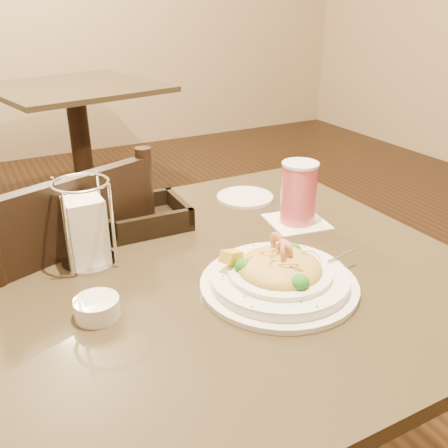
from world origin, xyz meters
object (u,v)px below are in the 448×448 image
main_table (228,359)px  pasta_bowl (279,275)px  drink_glass (299,194)px  background_table (79,125)px  dining_chair_near (64,324)px  bread_basket (144,218)px  butter_ramekin (97,308)px  side_plate (245,197)px  napkin_caddy (86,229)px

main_table → pasta_bowl: (0.04, -0.12, 0.26)m
main_table → drink_glass: bearing=23.1°
background_table → dining_chair_near: size_ratio=1.15×
bread_basket → butter_ramekin: 0.36m
bread_basket → side_plate: bread_basket is taller
main_table → side_plate: size_ratio=6.14×
dining_chair_near → main_table: bearing=110.9°
bread_basket → dining_chair_near: bearing=160.3°
side_plate → butter_ramekin: size_ratio=1.95×
background_table → side_plate: side_plate is taller
main_table → background_table: (0.22, 2.30, 0.00)m
side_plate → dining_chair_near: bearing=175.3°
pasta_bowl → side_plate: 0.43m
dining_chair_near → background_table: bearing=-124.9°
dining_chair_near → drink_glass: 0.65m
butter_ramekin → main_table: bearing=10.3°
butter_ramekin → bread_basket: bearing=57.7°
drink_glass → main_table: bearing=-156.9°
pasta_bowl → main_table: bearing=109.0°
dining_chair_near → side_plate: bearing=154.7°
napkin_caddy → butter_ramekin: 0.20m
pasta_bowl → side_plate: (0.16, 0.40, -0.02)m
background_table → dining_chair_near: (-0.50, -1.97, -0.02)m
napkin_caddy → background_table: bearing=78.1°
pasta_bowl → bread_basket: size_ratio=1.64×
dining_chair_near → butter_ramekin: 0.46m
drink_glass → background_table: bearing=90.5°
dining_chair_near → drink_glass: size_ratio=6.30×
drink_glass → bread_basket: 0.36m
bread_basket → napkin_caddy: 0.20m
background_table → pasta_bowl: 2.43m
main_table → bread_basket: 0.37m
dining_chair_near → butter_ramekin: dining_chair_near is taller
drink_glass → napkin_caddy: (-0.48, 0.04, 0.00)m
dining_chair_near → pasta_bowl: 0.61m
main_table → butter_ramekin: butter_ramekin is taller
bread_basket → side_plate: bearing=6.4°
bread_basket → butter_ramekin: bread_basket is taller
main_table → side_plate: (0.20, 0.28, 0.24)m
background_table → butter_ramekin: butter_ramekin is taller
drink_glass → butter_ramekin: size_ratio=1.97×
bread_basket → butter_ramekin: size_ratio=2.59×
main_table → dining_chair_near: bearing=131.5°
napkin_caddy → side_plate: (0.44, 0.15, -0.07)m
dining_chair_near → drink_glass: (0.52, -0.22, 0.33)m
bread_basket → butter_ramekin: bearing=-122.3°
background_table → napkin_caddy: bearing=-101.9°
main_table → pasta_bowl: pasta_bowl is taller
background_table → side_plate: 2.03m
drink_glass → napkin_caddy: napkin_caddy is taller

